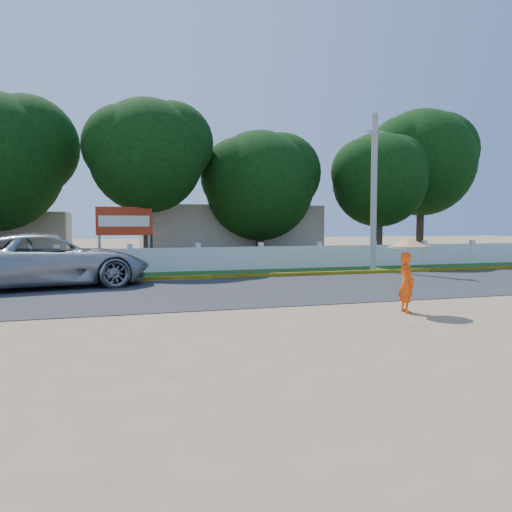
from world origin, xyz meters
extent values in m
plane|color=#9E8460|center=(0.00, 0.00, 0.00)|extent=(120.00, 120.00, 0.00)
cube|color=#38383A|center=(0.00, 4.50, 0.01)|extent=(60.00, 7.00, 0.02)
cube|color=#2D601E|center=(0.00, 9.75, 0.01)|extent=(60.00, 3.50, 0.03)
cube|color=yellow|center=(0.00, 8.05, 0.08)|extent=(40.00, 0.18, 0.16)
cube|color=silver|center=(0.00, 11.20, 0.55)|extent=(40.00, 0.10, 1.10)
cube|color=#B7AD99|center=(3.00, 18.00, 1.60)|extent=(10.00, 6.00, 3.20)
cylinder|color=#989895|center=(7.77, 9.12, 3.57)|extent=(0.28, 0.28, 7.14)
imported|color=#A3A7AB|center=(-5.87, 7.20, 0.93)|extent=(7.13, 4.23, 1.86)
imported|color=#F84F0D|center=(3.11, -0.58, 0.75)|extent=(0.42, 0.58, 1.50)
cylinder|color=#9A999E|center=(3.16, -0.58, 1.32)|extent=(0.02, 0.02, 0.97)
cone|color=tan|center=(3.16, -0.58, 1.74)|extent=(1.02, 1.02, 0.25)
cylinder|color=gray|center=(-4.28, 12.30, 1.00)|extent=(0.12, 0.12, 2.00)
cylinder|color=gray|center=(-2.08, 12.30, 1.00)|extent=(0.12, 0.12, 2.00)
cube|color=#B02D12|center=(-3.18, 12.30, 2.30)|extent=(2.50, 0.12, 1.30)
cube|color=silver|center=(-3.18, 12.24, 2.30)|extent=(2.25, 0.02, 0.49)
cylinder|color=#473828|center=(-2.06, 13.23, 1.95)|extent=(0.44, 0.44, 3.91)
sphere|color=#0F380D|center=(-2.06, 13.23, 5.40)|extent=(5.43, 5.43, 5.43)
cylinder|color=#473828|center=(14.13, 14.67, 2.03)|extent=(0.44, 0.44, 4.06)
sphere|color=#0F380D|center=(14.13, 14.67, 5.79)|extent=(6.31, 6.31, 6.31)
cylinder|color=#473828|center=(10.40, 13.12, 1.57)|extent=(0.44, 0.44, 3.15)
sphere|color=#0F380D|center=(10.40, 13.12, 4.56)|extent=(5.14, 5.14, 5.14)
cylinder|color=#473828|center=(3.98, 14.54, 1.30)|extent=(0.44, 0.44, 2.59)
sphere|color=#0F380D|center=(3.98, 14.54, 4.21)|extent=(5.88, 5.88, 5.88)
camera|label=1|loc=(-3.98, -11.25, 2.23)|focal=35.00mm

